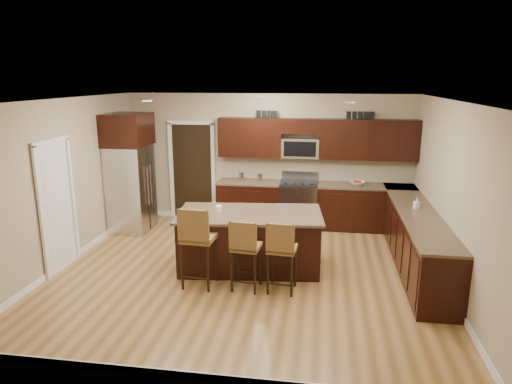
% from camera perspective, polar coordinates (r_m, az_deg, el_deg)
% --- Properties ---
extents(floor, '(6.00, 6.00, 0.00)m').
position_cam_1_polar(floor, '(7.41, -1.23, -9.92)').
color(floor, '#A37540').
rests_on(floor, ground).
extents(ceiling, '(6.00, 6.00, 0.00)m').
position_cam_1_polar(ceiling, '(6.77, -1.35, 11.43)').
color(ceiling, silver).
rests_on(ceiling, wall_back).
extents(wall_back, '(6.00, 0.00, 6.00)m').
position_cam_1_polar(wall_back, '(9.63, 1.51, 4.16)').
color(wall_back, tan).
rests_on(wall_back, floor).
extents(wall_left, '(0.00, 5.50, 5.50)m').
position_cam_1_polar(wall_left, '(8.03, -22.89, 1.02)').
color(wall_left, tan).
rests_on(wall_left, floor).
extents(wall_right, '(0.00, 5.50, 5.50)m').
position_cam_1_polar(wall_right, '(7.11, 23.28, -0.62)').
color(wall_right, tan).
rests_on(wall_right, floor).
extents(base_cabinets, '(4.02, 3.96, 0.92)m').
position_cam_1_polar(base_cabinets, '(8.54, 13.16, -3.68)').
color(base_cabinets, black).
rests_on(base_cabinets, floor).
extents(upper_cabinets, '(4.00, 0.33, 0.80)m').
position_cam_1_polar(upper_cabinets, '(9.32, 7.82, 6.75)').
color(upper_cabinets, black).
rests_on(upper_cabinets, wall_back).
extents(range, '(0.76, 0.64, 1.11)m').
position_cam_1_polar(range, '(9.48, 5.34, -1.51)').
color(range, silver).
rests_on(range, floor).
extents(microwave, '(0.76, 0.31, 0.40)m').
position_cam_1_polar(microwave, '(9.38, 5.55, 5.51)').
color(microwave, silver).
rests_on(microwave, upper_cabinets).
extents(doorway, '(0.85, 0.03, 2.06)m').
position_cam_1_polar(doorway, '(10.01, -7.94, 2.55)').
color(doorway, black).
rests_on(doorway, floor).
extents(pantry_door, '(0.03, 0.80, 2.04)m').
position_cam_1_polar(pantry_door, '(7.85, -23.65, -1.83)').
color(pantry_door, white).
rests_on(pantry_door, floor).
extents(letter_decor, '(2.20, 0.03, 0.15)m').
position_cam_1_polar(letter_decor, '(9.28, 7.02, 9.57)').
color(letter_decor, black).
rests_on(letter_decor, upper_cabinets).
extents(island, '(2.40, 1.43, 0.92)m').
position_cam_1_polar(island, '(7.43, -0.79, -6.26)').
color(island, black).
rests_on(island, floor).
extents(stool_left, '(0.49, 0.49, 1.23)m').
position_cam_1_polar(stool_left, '(6.66, -7.39, -5.73)').
color(stool_left, brown).
rests_on(stool_left, floor).
extents(stool_mid, '(0.43, 0.43, 1.07)m').
position_cam_1_polar(stool_mid, '(6.56, -1.38, -6.88)').
color(stool_mid, brown).
rests_on(stool_mid, floor).
extents(stool_right, '(0.43, 0.43, 1.07)m').
position_cam_1_polar(stool_right, '(6.49, 3.20, -7.12)').
color(stool_right, brown).
rests_on(stool_right, floor).
extents(refrigerator, '(0.79, 0.92, 2.35)m').
position_cam_1_polar(refrigerator, '(9.35, -15.48, 2.48)').
color(refrigerator, silver).
rests_on(refrigerator, floor).
extents(floor_mat, '(1.12, 0.86, 0.01)m').
position_cam_1_polar(floor_mat, '(8.64, 4.23, -6.30)').
color(floor_mat, brown).
rests_on(floor_mat, floor).
extents(fruit_bowl, '(0.36, 0.36, 0.08)m').
position_cam_1_polar(fruit_bowl, '(9.37, 12.52, 1.10)').
color(fruit_bowl, silver).
rests_on(fruit_bowl, base_cabinets).
extents(soap_bottle, '(0.10, 0.10, 0.18)m').
position_cam_1_polar(soap_bottle, '(7.94, 19.44, -1.35)').
color(soap_bottle, '#B2B2B2').
rests_on(soap_bottle, base_cabinets).
extents(canister_tall, '(0.12, 0.12, 0.19)m').
position_cam_1_polar(canister_tall, '(9.48, -1.83, 1.93)').
color(canister_tall, silver).
rests_on(canister_tall, base_cabinets).
extents(canister_short, '(0.11, 0.11, 0.17)m').
position_cam_1_polar(canister_short, '(9.42, 0.47, 1.79)').
color(canister_short, silver).
rests_on(canister_short, base_cabinets).
extents(island_jar, '(0.10, 0.10, 0.10)m').
position_cam_1_polar(island_jar, '(7.35, -4.66, -2.09)').
color(island_jar, white).
rests_on(island_jar, island).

